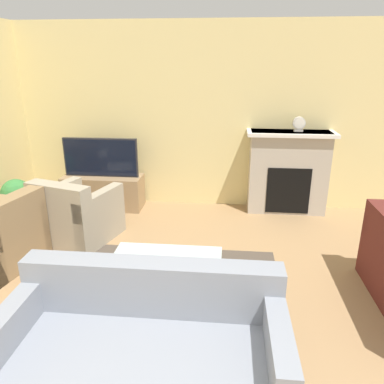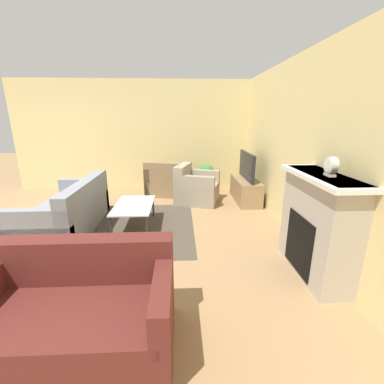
{
  "view_description": "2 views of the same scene",
  "coord_description": "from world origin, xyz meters",
  "views": [
    {
      "loc": [
        0.37,
        -1.18,
        2.16
      ],
      "look_at": [
        0.02,
        2.4,
        0.89
      ],
      "focal_mm": 35.0,
      "sensor_mm": 36.0,
      "label": 1
    },
    {
      "loc": [
        3.91,
        2.63,
        1.8
      ],
      "look_at": [
        0.34,
        2.8,
        0.76
      ],
      "focal_mm": 24.0,
      "sensor_mm": 36.0,
      "label": 2
    }
  ],
  "objects": [
    {
      "name": "couch_sectional",
      "position": [
        -0.14,
        0.8,
        0.29
      ],
      "size": [
        1.86,
        0.89,
        0.82
      ],
      "color": "gray",
      "rests_on": "ground_plane"
    },
    {
      "name": "potted_plant",
      "position": [
        -2.45,
        3.31,
        0.41
      ],
      "size": [
        0.39,
        0.39,
        0.66
      ],
      "color": "#AD704C",
      "rests_on": "ground_plane"
    },
    {
      "name": "area_rug",
      "position": [
        -0.17,
        1.94,
        0.0
      ],
      "size": [
        2.23,
        1.82,
        0.0
      ],
      "color": "#4C4238",
      "rests_on": "ground_plane"
    },
    {
      "name": "mantel_clock",
      "position": [
        1.35,
        4.2,
        1.31
      ],
      "size": [
        0.17,
        0.07,
        0.2
      ],
      "color": "beige",
      "rests_on": "fireplace"
    },
    {
      "name": "tv",
      "position": [
        -1.51,
        4.08,
        0.79
      ],
      "size": [
        1.12,
        0.06,
        0.58
      ],
      "color": "#232328",
      "rests_on": "tv_stand"
    },
    {
      "name": "fireplace",
      "position": [
        1.26,
        4.2,
        0.63
      ],
      "size": [
        1.24,
        0.43,
        1.21
      ],
      "color": "#B2A899",
      "rests_on": "ground_plane"
    },
    {
      "name": "wall_back",
      "position": [
        0.0,
        4.42,
        1.35
      ],
      "size": [
        8.55,
        0.06,
        2.7
      ],
      "color": "beige",
      "rests_on": "ground_plane"
    },
    {
      "name": "tv_stand",
      "position": [
        -1.51,
        4.08,
        0.25
      ],
      "size": [
        1.19,
        0.46,
        0.5
      ],
      "color": "#997A56",
      "rests_on": "ground_plane"
    },
    {
      "name": "coffee_table",
      "position": [
        -0.17,
        1.85,
        0.37
      ],
      "size": [
        1.03,
        0.62,
        0.4
      ],
      "color": "#333338",
      "rests_on": "ground_plane"
    },
    {
      "name": "armchair_accent",
      "position": [
        -1.48,
        2.97,
        0.3
      ],
      "size": [
        1.01,
        1.05,
        0.82
      ],
      "rotation": [
        0.0,
        0.0,
        2.85
      ],
      "color": "#9E937F",
      "rests_on": "ground_plane"
    }
  ]
}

